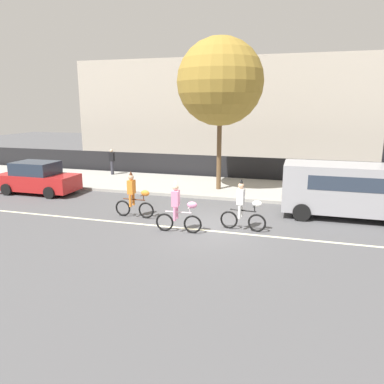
% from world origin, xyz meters
% --- Properties ---
extents(ground_plane, '(80.00, 80.00, 0.00)m').
position_xyz_m(ground_plane, '(0.00, 0.00, 0.00)').
color(ground_plane, '#4C4C4F').
extents(road_centre_line, '(36.00, 0.14, 0.01)m').
position_xyz_m(road_centre_line, '(0.00, -0.50, 0.00)').
color(road_centre_line, beige).
rests_on(road_centre_line, ground).
extents(sidewalk_curb, '(60.00, 5.00, 0.15)m').
position_xyz_m(sidewalk_curb, '(0.00, 6.50, 0.07)').
color(sidewalk_curb, '#9E9B93').
rests_on(sidewalk_curb, ground).
extents(fence_line, '(40.00, 0.08, 1.40)m').
position_xyz_m(fence_line, '(0.00, 9.40, 0.70)').
color(fence_line, black).
rests_on(fence_line, ground).
extents(building_backdrop, '(28.00, 8.00, 7.84)m').
position_xyz_m(building_backdrop, '(-0.21, 18.00, 3.92)').
color(building_backdrop, '#B2A899').
rests_on(building_backdrop, ground).
extents(parade_cyclist_orange, '(1.72, 0.50, 1.92)m').
position_xyz_m(parade_cyclist_orange, '(-3.16, 0.29, 0.84)').
color(parade_cyclist_orange, black).
rests_on(parade_cyclist_orange, ground).
extents(parade_cyclist_pink, '(1.72, 0.50, 1.92)m').
position_xyz_m(parade_cyclist_pink, '(-0.85, -0.95, 0.84)').
color(parade_cyclist_pink, black).
rests_on(parade_cyclist_pink, ground).
extents(parade_cyclist_zebra, '(1.72, 0.50, 1.92)m').
position_xyz_m(parade_cyclist_zebra, '(1.34, -0.07, 0.84)').
color(parade_cyclist_zebra, black).
rests_on(parade_cyclist_zebra, ground).
extents(parked_van_grey, '(5.00, 2.22, 2.18)m').
position_xyz_m(parked_van_grey, '(5.17, 2.70, 1.28)').
color(parked_van_grey, '#99999E').
rests_on(parked_van_grey, ground).
extents(parked_car_red, '(4.10, 1.92, 1.64)m').
position_xyz_m(parked_car_red, '(-9.78, 2.80, 0.78)').
color(parked_car_red, '#AD1E1E').
rests_on(parked_car_red, ground).
extents(street_tree_near_lamp, '(4.33, 4.33, 7.62)m').
position_xyz_m(street_tree_near_lamp, '(-0.87, 5.77, 5.60)').
color(street_tree_near_lamp, brown).
rests_on(street_tree_near_lamp, sidewalk_curb).
extents(pedestrian_onlooker, '(0.32, 0.20, 1.62)m').
position_xyz_m(pedestrian_onlooker, '(-8.26, 7.95, 1.01)').
color(pedestrian_onlooker, '#33333D').
rests_on(pedestrian_onlooker, sidewalk_curb).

